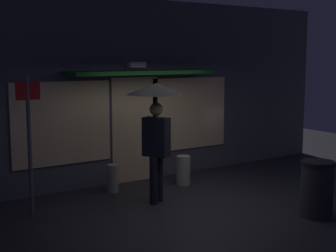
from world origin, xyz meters
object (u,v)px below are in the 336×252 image
at_px(person_with_umbrella, 156,111).
at_px(sidewalk_bollard, 183,170).
at_px(trash_bin, 317,189).
at_px(street_sign_post, 29,137).
at_px(sidewalk_bollard_2, 113,178).

xyz_separation_m(person_with_umbrella, sidewalk_bollard, (1.14, 0.74, -1.36)).
bearing_deg(trash_bin, street_sign_post, 144.63).
height_order(street_sign_post, sidewalk_bollard_2, street_sign_post).
bearing_deg(trash_bin, sidewalk_bollard, 102.21).
height_order(sidewalk_bollard, sidewalk_bollard_2, sidewalk_bollard).
height_order(person_with_umbrella, sidewalk_bollard_2, person_with_umbrella).
distance_m(street_sign_post, sidewalk_bollard_2, 2.09).
distance_m(street_sign_post, trash_bin, 4.79).
height_order(street_sign_post, sidewalk_bollard, street_sign_post).
height_order(street_sign_post, trash_bin, street_sign_post).
height_order(person_with_umbrella, trash_bin, person_with_umbrella).
xyz_separation_m(sidewalk_bollard, trash_bin, (0.62, -2.87, 0.17)).
bearing_deg(sidewalk_bollard_2, street_sign_post, -165.36).
height_order(person_with_umbrella, sidewalk_bollard, person_with_umbrella).
bearing_deg(sidewalk_bollard, person_with_umbrella, -146.95).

